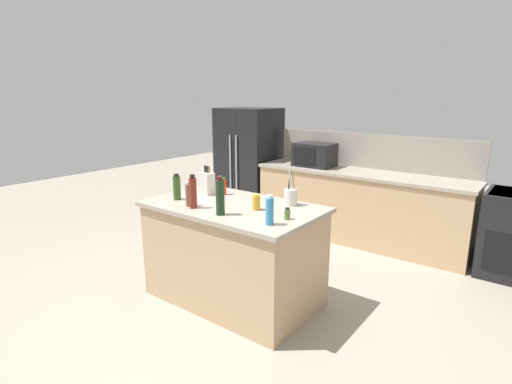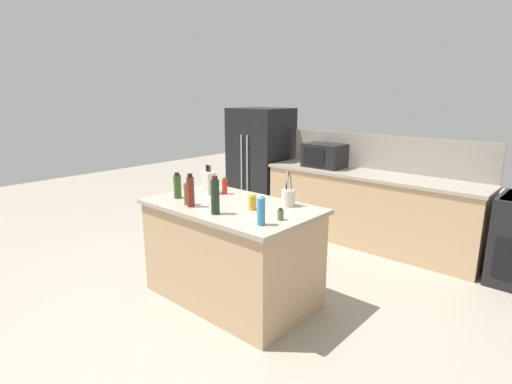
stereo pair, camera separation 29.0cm
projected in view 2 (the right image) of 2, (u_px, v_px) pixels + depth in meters
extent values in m
plane|color=gray|center=(232.00, 297.00, 3.89)|extent=(14.00, 14.00, 0.00)
cube|color=tan|center=(368.00, 210.00, 5.18)|extent=(2.78, 0.62, 0.90)
cube|color=#9E9384|center=(370.00, 175.00, 5.07)|extent=(2.82, 0.66, 0.04)
cube|color=gray|center=(382.00, 153.00, 5.24)|extent=(2.78, 0.03, 0.46)
cube|color=tan|center=(232.00, 254.00, 3.78)|extent=(1.55, 0.89, 0.90)
cube|color=#9E9384|center=(231.00, 206.00, 3.67)|extent=(1.61, 0.95, 0.04)
cube|color=black|center=(261.00, 163.00, 6.34)|extent=(0.87, 0.72, 1.71)
cube|color=#2D2D2D|center=(245.00, 166.00, 6.07)|extent=(0.01, 0.00, 1.62)
cylinder|color=#ADB2B7|center=(242.00, 166.00, 6.10)|extent=(0.02, 0.02, 0.94)
cylinder|color=#ADB2B7|center=(247.00, 166.00, 6.02)|extent=(0.02, 0.02, 0.94)
cube|color=black|center=(325.00, 155.00, 5.47)|extent=(0.54, 0.38, 0.32)
cube|color=black|center=(314.00, 157.00, 5.36)|extent=(0.33, 0.01, 0.23)
cube|color=beige|center=(209.00, 183.00, 4.03)|extent=(0.14, 0.12, 0.22)
cylinder|color=black|center=(207.00, 168.00, 4.02)|extent=(0.02, 0.02, 0.07)
cylinder|color=black|center=(208.00, 169.00, 4.00)|extent=(0.02, 0.02, 0.07)
cylinder|color=brown|center=(210.00, 169.00, 3.97)|extent=(0.02, 0.02, 0.07)
cylinder|color=beige|center=(288.00, 198.00, 3.59)|extent=(0.12, 0.12, 0.15)
cylinder|color=olive|center=(291.00, 181.00, 3.55)|extent=(0.01, 0.05, 0.18)
cylinder|color=black|center=(287.00, 181.00, 3.57)|extent=(0.01, 0.05, 0.18)
cylinder|color=#B2B2B7|center=(288.00, 181.00, 3.54)|extent=(0.01, 0.03, 0.18)
cylinder|color=#3384BC|center=(261.00, 212.00, 3.06)|extent=(0.06, 0.06, 0.21)
cylinder|color=white|center=(261.00, 196.00, 3.03)|extent=(0.04, 0.04, 0.03)
cylinder|color=brown|center=(187.00, 194.00, 3.63)|extent=(0.06, 0.06, 0.20)
cylinder|color=#B2B2B7|center=(187.00, 182.00, 3.60)|extent=(0.04, 0.04, 0.02)
cylinder|color=maroon|center=(191.00, 192.00, 3.55)|extent=(0.07, 0.07, 0.27)
cylinder|color=black|center=(190.00, 175.00, 3.51)|extent=(0.04, 0.04, 0.03)
cylinder|color=gold|center=(252.00, 203.00, 3.47)|extent=(0.07, 0.07, 0.13)
cylinder|color=gold|center=(252.00, 195.00, 3.45)|extent=(0.04, 0.04, 0.02)
cylinder|color=#2D4C1E|center=(178.00, 187.00, 3.85)|extent=(0.07, 0.07, 0.22)
cylinder|color=black|center=(177.00, 174.00, 3.82)|extent=(0.05, 0.05, 0.03)
cylinder|color=red|center=(225.00, 186.00, 4.01)|extent=(0.05, 0.05, 0.15)
cylinder|color=green|center=(224.00, 178.00, 3.99)|extent=(0.03, 0.03, 0.02)
cylinder|color=black|center=(215.00, 197.00, 3.33)|extent=(0.07, 0.07, 0.29)
cylinder|color=#4C1919|center=(215.00, 178.00, 3.29)|extent=(0.05, 0.05, 0.04)
cylinder|color=#567038|center=(281.00, 215.00, 3.20)|extent=(0.05, 0.05, 0.08)
cylinder|color=black|center=(281.00, 209.00, 3.19)|extent=(0.03, 0.03, 0.02)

